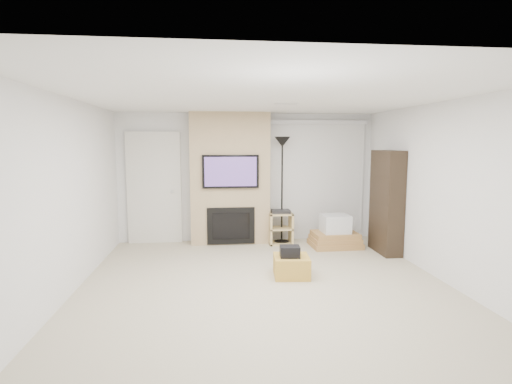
{
  "coord_description": "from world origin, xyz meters",
  "views": [
    {
      "loc": [
        -0.7,
        -5.07,
        1.93
      ],
      "look_at": [
        0.0,
        1.2,
        1.15
      ],
      "focal_mm": 28.0,
      "sensor_mm": 36.0,
      "label": 1
    }
  ],
  "objects": [
    {
      "name": "fireplace_wall",
      "position": [
        -0.35,
        2.54,
        1.24
      ],
      "size": [
        1.5,
        0.47,
        2.5
      ],
      "color": "tan",
      "rests_on": "floor"
    },
    {
      "name": "floor",
      "position": [
        0.0,
        0.0,
        0.0
      ],
      "size": [
        5.0,
        5.5,
        0.0
      ],
      "primitive_type": "cube",
      "color": "#C0B599",
      "rests_on": "ground"
    },
    {
      "name": "bookshelf",
      "position": [
        2.34,
        1.54,
        0.9
      ],
      "size": [
        0.3,
        0.8,
        1.8
      ],
      "color": "black",
      "rests_on": "floor"
    },
    {
      "name": "wall_right",
      "position": [
        2.5,
        0.0,
        1.25
      ],
      "size": [
        0.0,
        5.5,
        2.5
      ],
      "primitive_type": "cube",
      "rotation": [
        1.57,
        0.0,
        1.57
      ],
      "color": "white",
      "rests_on": "ground"
    },
    {
      "name": "hvac_vent",
      "position": [
        0.4,
        0.8,
        2.5
      ],
      "size": [
        0.35,
        0.18,
        0.01
      ],
      "primitive_type": "cube",
      "color": "silver",
      "rests_on": "ceiling"
    },
    {
      "name": "box_stack",
      "position": [
        1.58,
        2.01,
        0.23
      ],
      "size": [
        0.92,
        0.71,
        0.6
      ],
      "color": "#B18148",
      "rests_on": "floor"
    },
    {
      "name": "ottoman",
      "position": [
        0.43,
        0.45,
        0.15
      ],
      "size": [
        0.54,
        0.54,
        0.3
      ],
      "primitive_type": "cube",
      "rotation": [
        0.0,
        0.0,
        -0.09
      ],
      "color": "gold",
      "rests_on": "floor"
    },
    {
      "name": "wall_front",
      "position": [
        0.0,
        -2.75,
        1.25
      ],
      "size": [
        5.0,
        0.0,
        2.5
      ],
      "primitive_type": "cube",
      "rotation": [
        1.57,
        0.0,
        0.0
      ],
      "color": "white",
      "rests_on": "ground"
    },
    {
      "name": "av_stand",
      "position": [
        0.6,
        2.34,
        0.35
      ],
      "size": [
        0.45,
        0.38,
        0.66
      ],
      "color": "#D5B978",
      "rests_on": "floor"
    },
    {
      "name": "entry_door",
      "position": [
        -1.8,
        2.71,
        1.05
      ],
      "size": [
        1.02,
        0.11,
        2.14
      ],
      "color": "silver",
      "rests_on": "floor"
    },
    {
      "name": "ceiling",
      "position": [
        0.0,
        0.0,
        2.5
      ],
      "size": [
        5.0,
        5.5,
        0.0
      ],
      "primitive_type": "cube",
      "color": "white",
      "rests_on": "wall_back"
    },
    {
      "name": "vertical_blinds",
      "position": [
        1.4,
        2.7,
        1.27
      ],
      "size": [
        1.98,
        0.1,
        2.37
      ],
      "color": "silver",
      "rests_on": "floor"
    },
    {
      "name": "floor_lamp",
      "position": [
        0.63,
        2.39,
        1.61
      ],
      "size": [
        0.3,
        0.3,
        2.04
      ],
      "color": "black",
      "rests_on": "floor"
    },
    {
      "name": "black_bag",
      "position": [
        0.4,
        0.41,
        0.38
      ],
      "size": [
        0.3,
        0.24,
        0.16
      ],
      "primitive_type": "cube",
      "rotation": [
        0.0,
        0.0,
        -0.09
      ],
      "color": "black",
      "rests_on": "ottoman"
    },
    {
      "name": "wall_left",
      "position": [
        -2.5,
        0.0,
        1.25
      ],
      "size": [
        0.0,
        5.5,
        2.5
      ],
      "primitive_type": "cube",
      "rotation": [
        1.57,
        0.0,
        1.57
      ],
      "color": "white",
      "rests_on": "ground"
    },
    {
      "name": "wall_back",
      "position": [
        0.0,
        2.75,
        1.25
      ],
      "size": [
        5.0,
        0.0,
        2.5
      ],
      "primitive_type": "cube",
      "rotation": [
        1.57,
        0.0,
        0.0
      ],
      "color": "white",
      "rests_on": "ground"
    }
  ]
}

